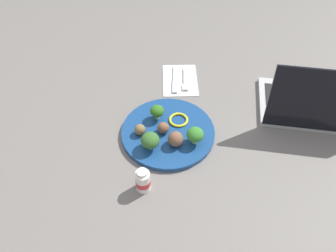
{
  "coord_description": "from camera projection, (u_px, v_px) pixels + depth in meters",
  "views": [
    {
      "loc": [
        0.65,
        0.06,
        0.76
      ],
      "look_at": [
        0.0,
        0.0,
        0.04
      ],
      "focal_mm": 35.19,
      "sensor_mm": 36.0,
      "label": 1
    }
  ],
  "objects": [
    {
      "name": "fork",
      "position": [
        185.0,
        80.0,
        1.15
      ],
      "size": [
        0.12,
        0.02,
        0.01
      ],
      "color": "silver",
      "rests_on": "napkin"
    },
    {
      "name": "laptop",
      "position": [
        314.0,
        104.0,
        1.03
      ],
      "size": [
        0.24,
        0.33,
        0.21
      ],
      "color": "#B3B3B3",
      "rests_on": "ground_plane"
    },
    {
      "name": "meatball_front_left",
      "position": [
        140.0,
        130.0,
        0.96
      ],
      "size": [
        0.03,
        0.03,
        0.03
      ],
      "primitive_type": "sphere",
      "color": "brown",
      "rests_on": "plate"
    },
    {
      "name": "meatball_near_rim",
      "position": [
        176.0,
        139.0,
        0.93
      ],
      "size": [
        0.04,
        0.04,
        0.04
      ],
      "primitive_type": "sphere",
      "color": "brown",
      "rests_on": "plate"
    },
    {
      "name": "knife",
      "position": [
        175.0,
        80.0,
        1.15
      ],
      "size": [
        0.15,
        0.02,
        0.01
      ],
      "color": "silver",
      "rests_on": "napkin"
    },
    {
      "name": "plate",
      "position": [
        168.0,
        132.0,
        0.99
      ],
      "size": [
        0.28,
        0.28,
        0.02
      ],
      "primitive_type": "cylinder",
      "color": "navy",
      "rests_on": "ground_plane"
    },
    {
      "name": "pepper_ring_back_right",
      "position": [
        179.0,
        120.0,
        1.01
      ],
      "size": [
        0.08,
        0.08,
        0.01
      ],
      "primitive_type": "torus",
      "rotation": [
        0.0,
        0.0,
        5.52
      ],
      "color": "yellow",
      "rests_on": "plate"
    },
    {
      "name": "broccoli_floret_center",
      "position": [
        150.0,
        140.0,
        0.92
      ],
      "size": [
        0.05,
        0.05,
        0.05
      ],
      "color": "#8EC574",
      "rests_on": "plate"
    },
    {
      "name": "ground_plane",
      "position": [
        168.0,
        134.0,
        1.0
      ],
      "size": [
        4.0,
        4.0,
        0.0
      ],
      "primitive_type": "plane",
      "color": "slate"
    },
    {
      "name": "meatball_mid_left",
      "position": [
        163.0,
        128.0,
        0.97
      ],
      "size": [
        0.03,
        0.03,
        0.03
      ],
      "primitive_type": "sphere",
      "color": "brown",
      "rests_on": "plate"
    },
    {
      "name": "yogurt_bottle",
      "position": [
        143.0,
        181.0,
        0.84
      ],
      "size": [
        0.04,
        0.04,
        0.08
      ],
      "color": "white",
      "rests_on": "ground_plane"
    },
    {
      "name": "broccoli_floret_near_rim",
      "position": [
        195.0,
        135.0,
        0.93
      ],
      "size": [
        0.05,
        0.05,
        0.05
      ],
      "color": "#97C16B",
      "rests_on": "plate"
    },
    {
      "name": "broccoli_floret_far_rim",
      "position": [
        157.0,
        111.0,
        1.0
      ],
      "size": [
        0.04,
        0.04,
        0.05
      ],
      "color": "#94C880",
      "rests_on": "plate"
    },
    {
      "name": "napkin",
      "position": [
        180.0,
        80.0,
        1.16
      ],
      "size": [
        0.18,
        0.14,
        0.01
      ],
      "primitive_type": "cube",
      "rotation": [
        0.0,
        0.0,
        0.11
      ],
      "color": "white",
      "rests_on": "ground_plane"
    }
  ]
}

